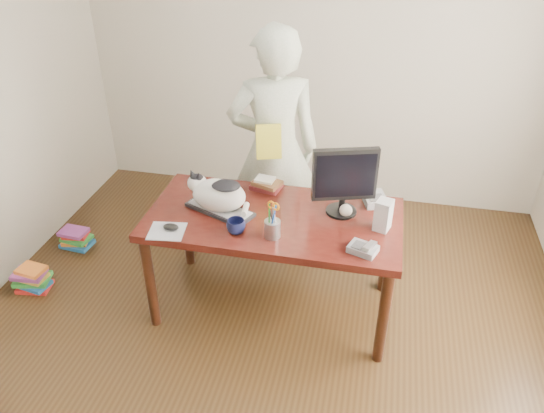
{
  "coord_description": "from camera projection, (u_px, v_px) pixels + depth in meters",
  "views": [
    {
      "loc": [
        0.59,
        -2.14,
        2.57
      ],
      "look_at": [
        0.0,
        0.55,
        0.85
      ],
      "focal_mm": 35.0,
      "sensor_mm": 36.0,
      "label": 1
    }
  ],
  "objects": [
    {
      "name": "cat",
      "position": [
        217.0,
        193.0,
        3.33
      ],
      "size": [
        0.44,
        0.33,
        0.25
      ],
      "rotation": [
        0.0,
        0.0,
        -0.4
      ],
      "color": "silver",
      "rests_on": "keyboard"
    },
    {
      "name": "mousepad",
      "position": [
        167.0,
        231.0,
        3.2
      ],
      "size": [
        0.24,
        0.22,
        0.0
      ],
      "rotation": [
        0.0,
        0.0,
        0.15
      ],
      "color": "#A8ACB4",
      "rests_on": "desk"
    },
    {
      "name": "book_pile_b",
      "position": [
        76.0,
        238.0,
        4.31
      ],
      "size": [
        0.26,
        0.2,
        0.15
      ],
      "color": "#195798",
      "rests_on": "ground"
    },
    {
      "name": "mouse",
      "position": [
        171.0,
        227.0,
        3.2
      ],
      "size": [
        0.1,
        0.08,
        0.04
      ],
      "rotation": [
        0.0,
        0.0,
        0.15
      ],
      "color": "black",
      "rests_on": "mousepad"
    },
    {
      "name": "book_stack",
      "position": [
        266.0,
        184.0,
        3.62
      ],
      "size": [
        0.23,
        0.19,
        0.08
      ],
      "rotation": [
        0.0,
        0.0,
        -0.26
      ],
      "color": "#4B1416",
      "rests_on": "desk"
    },
    {
      "name": "book_pile_a",
      "position": [
        33.0,
        279.0,
        3.85
      ],
      "size": [
        0.27,
        0.22,
        0.18
      ],
      "color": "red",
      "rests_on": "ground"
    },
    {
      "name": "coffee_mug",
      "position": [
        236.0,
        227.0,
        3.16
      ],
      "size": [
        0.14,
        0.14,
        0.09
      ],
      "primitive_type": "imported",
      "rotation": [
        0.0,
        0.0,
        0.27
      ],
      "color": "#0D1134",
      "rests_on": "desk"
    },
    {
      "name": "monitor",
      "position": [
        345.0,
        178.0,
        3.23
      ],
      "size": [
        0.4,
        0.25,
        0.45
      ],
      "rotation": [
        0.0,
        0.0,
        0.3
      ],
      "color": "black",
      "rests_on": "desk"
    },
    {
      "name": "person",
      "position": [
        274.0,
        151.0,
        3.79
      ],
      "size": [
        0.76,
        0.61,
        1.8
      ],
      "primitive_type": "imported",
      "rotation": [
        0.0,
        0.0,
        3.45
      ],
      "color": "silver",
      "rests_on": "ground"
    },
    {
      "name": "room",
      "position": [
        247.0,
        177.0,
        2.53
      ],
      "size": [
        4.5,
        4.5,
        4.5
      ],
      "color": "black",
      "rests_on": "ground"
    },
    {
      "name": "calculator",
      "position": [
        375.0,
        199.0,
        3.47
      ],
      "size": [
        0.19,
        0.22,
        0.06
      ],
      "rotation": [
        0.0,
        0.0,
        0.3
      ],
      "color": "slate",
      "rests_on": "desk"
    },
    {
      "name": "keyboard",
      "position": [
        220.0,
        209.0,
        3.39
      ],
      "size": [
        0.48,
        0.33,
        0.03
      ],
      "rotation": [
        0.0,
        0.0,
        -0.4
      ],
      "color": "black",
      "rests_on": "desk"
    },
    {
      "name": "pen_cup",
      "position": [
        272.0,
        227.0,
        3.12
      ],
      "size": [
        0.13,
        0.13,
        0.25
      ],
      "rotation": [
        0.0,
        0.0,
        -0.41
      ],
      "color": "#97979C",
      "rests_on": "desk"
    },
    {
      "name": "desk",
      "position": [
        276.0,
        228.0,
        3.49
      ],
      "size": [
        1.6,
        0.8,
        0.75
      ],
      "color": "black",
      "rests_on": "ground"
    },
    {
      "name": "phone",
      "position": [
        364.0,
        248.0,
        3.01
      ],
      "size": [
        0.19,
        0.16,
        0.07
      ],
      "rotation": [
        0.0,
        0.0,
        -0.34
      ],
      "color": "slate",
      "rests_on": "desk"
    },
    {
      "name": "speaker",
      "position": [
        383.0,
        215.0,
        3.17
      ],
      "size": [
        0.11,
        0.12,
        0.2
      ],
      "rotation": [
        0.0,
        0.0,
        -0.31
      ],
      "color": "#A6A6A8",
      "rests_on": "desk"
    },
    {
      "name": "baseball",
      "position": [
        346.0,
        210.0,
        3.32
      ],
      "size": [
        0.08,
        0.08,
        0.08
      ],
      "rotation": [
        0.0,
        0.0,
        -0.0
      ],
      "color": "beige",
      "rests_on": "desk"
    },
    {
      "name": "held_book",
      "position": [
        269.0,
        142.0,
        3.57
      ],
      "size": [
        0.19,
        0.15,
        0.24
      ],
      "rotation": [
        0.0,
        0.0,
        0.31
      ],
      "color": "gold",
      "rests_on": "person"
    }
  ]
}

